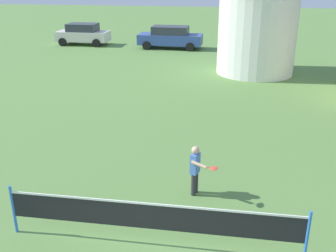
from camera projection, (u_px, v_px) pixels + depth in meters
The scene contains 4 objects.
tennis_net at pixel (152, 217), 7.66m from camera, with size 5.93×0.06×1.10m.
player_far at pixel (196, 168), 9.48m from camera, with size 0.71×0.69×1.28m.
parked_car_cream at pixel (83, 34), 29.29m from camera, with size 3.85×1.92×1.56m.
parked_car_blue at pixel (170, 37), 27.87m from camera, with size 4.55×1.99×1.56m.
Camera 1 is at (1.05, -4.29, 5.14)m, focal length 41.98 mm.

